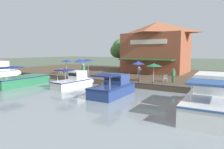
# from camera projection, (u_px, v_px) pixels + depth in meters

# --- Properties ---
(ground_plane) EXTENTS (220.00, 220.00, 0.00)m
(ground_plane) POSITION_uv_depth(u_px,v_px,m) (110.00, 86.00, 23.98)
(ground_plane) COLOR #4C5B47
(quay_deck) EXTENTS (22.00, 56.00, 0.60)m
(quay_deck) POSITION_uv_depth(u_px,v_px,m) (146.00, 75.00, 33.19)
(quay_deck) COLOR #4C3D2D
(quay_deck) RESTS_ON ground
(quay_edge_fender) EXTENTS (0.20, 50.40, 0.10)m
(quay_edge_fender) POSITION_uv_depth(u_px,v_px,m) (110.00, 81.00, 23.99)
(quay_edge_fender) COLOR #2D2D33
(quay_edge_fender) RESTS_ON quay_deck
(waterfront_restaurant) EXTENTS (9.98, 10.53, 8.56)m
(waterfront_restaurant) POSITION_uv_depth(u_px,v_px,m) (156.00, 47.00, 34.54)
(waterfront_restaurant) COLOR brown
(waterfront_restaurant) RESTS_ON quay_deck
(patio_umbrella_back_row) EXTENTS (2.26, 2.26, 2.42)m
(patio_umbrella_back_row) POSITION_uv_depth(u_px,v_px,m) (80.00, 61.00, 32.45)
(patio_umbrella_back_row) COLOR #B7B7B7
(patio_umbrella_back_row) RESTS_ON quay_deck
(patio_umbrella_far_corner) EXTENTS (1.76, 1.76, 2.36)m
(patio_umbrella_far_corner) POSITION_uv_depth(u_px,v_px,m) (66.00, 61.00, 30.99)
(patio_umbrella_far_corner) COLOR #B7B7B7
(patio_umbrella_far_corner) RESTS_ON quay_deck
(patio_umbrella_mid_patio_left) EXTENTS (1.83, 1.83, 2.52)m
(patio_umbrella_mid_patio_left) POSITION_uv_depth(u_px,v_px,m) (88.00, 60.00, 30.31)
(patio_umbrella_mid_patio_left) COLOR #B7B7B7
(patio_umbrella_mid_patio_left) RESTS_ON quay_deck
(patio_umbrella_by_entrance) EXTENTS (1.75, 1.75, 2.31)m
(patio_umbrella_by_entrance) POSITION_uv_depth(u_px,v_px,m) (138.00, 63.00, 26.39)
(patio_umbrella_by_entrance) COLOR #B7B7B7
(patio_umbrella_by_entrance) RESTS_ON quay_deck
(patio_umbrella_near_quay_edge) EXTENTS (1.83, 1.83, 2.24)m
(patio_umbrella_near_quay_edge) POSITION_uv_depth(u_px,v_px,m) (154.00, 65.00, 22.81)
(patio_umbrella_near_quay_edge) COLOR #B7B7B7
(patio_umbrella_near_quay_edge) RESTS_ON quay_deck
(cafe_chair_far_corner_seat) EXTENTS (0.55, 0.55, 0.85)m
(cafe_chair_far_corner_seat) POSITION_uv_depth(u_px,v_px,m) (193.00, 80.00, 21.78)
(cafe_chair_far_corner_seat) COLOR white
(cafe_chair_far_corner_seat) RESTS_ON quay_deck
(cafe_chair_under_first_umbrella) EXTENTS (0.55, 0.55, 0.85)m
(cafe_chair_under_first_umbrella) POSITION_uv_depth(u_px,v_px,m) (165.00, 78.00, 23.43)
(cafe_chair_under_first_umbrella) COLOR white
(cafe_chair_under_first_umbrella) RESTS_ON quay_deck
(cafe_chair_back_row_seat) EXTENTS (0.48, 0.48, 0.85)m
(cafe_chair_back_row_seat) POSITION_uv_depth(u_px,v_px,m) (61.00, 71.00, 31.42)
(cafe_chair_back_row_seat) COLOR white
(cafe_chair_back_row_seat) RESTS_ON quay_deck
(person_at_quay_edge) EXTENTS (0.52, 0.52, 1.83)m
(person_at_quay_edge) POSITION_uv_depth(u_px,v_px,m) (83.00, 68.00, 28.63)
(person_at_quay_edge) COLOR orange
(person_at_quay_edge) RESTS_ON quay_deck
(person_mid_patio) EXTENTS (0.46, 0.46, 1.62)m
(person_mid_patio) POSITION_uv_depth(u_px,v_px,m) (173.00, 74.00, 22.92)
(person_mid_patio) COLOR #337547
(person_mid_patio) RESTS_ON quay_deck
(person_near_entrance) EXTENTS (0.48, 0.48, 1.71)m
(person_near_entrance) POSITION_uv_depth(u_px,v_px,m) (139.00, 72.00, 24.20)
(person_near_entrance) COLOR #B23338
(person_near_entrance) RESTS_ON quay_deck
(motorboat_second_along) EXTENTS (5.71, 1.99, 2.12)m
(motorboat_second_along) POSITION_uv_depth(u_px,v_px,m) (76.00, 81.00, 22.90)
(motorboat_second_along) COLOR silver
(motorboat_second_along) RESTS_ON river_water
(motorboat_far_downstream) EXTENTS (9.19, 3.75, 2.51)m
(motorboat_far_downstream) POSITION_uv_depth(u_px,v_px,m) (216.00, 97.00, 13.86)
(motorboat_far_downstream) COLOR silver
(motorboat_far_downstream) RESTS_ON river_water
(motorboat_nearest_quay) EXTENTS (6.17, 2.51, 2.08)m
(motorboat_nearest_quay) POSITION_uv_depth(u_px,v_px,m) (115.00, 87.00, 18.90)
(motorboat_nearest_quay) COLOR navy
(motorboat_nearest_quay) RESTS_ON river_water
(motorboat_outer_channel) EXTENTS (7.77, 3.24, 2.32)m
(motorboat_outer_channel) POSITION_uv_depth(u_px,v_px,m) (25.00, 80.00, 24.45)
(motorboat_outer_channel) COLOR #287047
(motorboat_outer_channel) RESTS_ON river_water
(mooring_post) EXTENTS (0.22, 0.22, 0.98)m
(mooring_post) POSITION_uv_depth(u_px,v_px,m) (139.00, 79.00, 22.24)
(mooring_post) COLOR #473323
(mooring_post) RESTS_ON quay_deck
(tree_behind_restaurant) EXTENTS (4.14, 3.94, 7.18)m
(tree_behind_restaurant) POSITION_uv_depth(u_px,v_px,m) (137.00, 44.00, 39.98)
(tree_behind_restaurant) COLOR brown
(tree_behind_restaurant) RESTS_ON quay_deck
(tree_downstream_bank) EXTENTS (4.49, 4.27, 6.28)m
(tree_downstream_bank) POSITION_uv_depth(u_px,v_px,m) (121.00, 49.00, 41.59)
(tree_downstream_bank) COLOR brown
(tree_downstream_bank) RESTS_ON quay_deck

